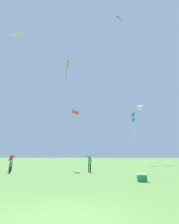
{
  "coord_description": "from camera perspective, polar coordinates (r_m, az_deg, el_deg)",
  "views": [
    {
      "loc": [
        1.18,
        -4.24,
        1.48
      ],
      "look_at": [
        -2.12,
        27.53,
        9.81
      ],
      "focal_mm": 27.44,
      "sensor_mm": 36.0,
      "label": 1
    }
  ],
  "objects": [
    {
      "name": "picnic_cooler",
      "position": [
        11.62,
        17.04,
        -20.21
      ],
      "size": [
        0.6,
        0.4,
        0.44
      ],
      "color": "#2D8C47",
      "rests_on": "ground_plane"
    },
    {
      "name": "kite_red_high",
      "position": [
        45.77,
        -4.82,
        -0.72
      ],
      "size": [
        1.88,
        5.22,
        13.84
      ],
      "color": "red",
      "rests_on": "ground_plane"
    },
    {
      "name": "person_child_small",
      "position": [
        17.88,
        -24.89,
        -15.84
      ],
      "size": [
        0.35,
        0.23,
        1.15
      ],
      "color": "#2D3351",
      "rests_on": "ground_plane"
    },
    {
      "name": "kite_yellow_diamond",
      "position": [
        43.29,
        -23.43,
        21.29
      ],
      "size": [
        4.54,
        7.46,
        28.36
      ],
      "color": "yellow",
      "rests_on": "ground_plane"
    },
    {
      "name": "kite_teal_box",
      "position": [
        35.02,
        14.33,
        -1.9
      ],
      "size": [
        2.98,
        8.43,
        9.97
      ],
      "color": "teal",
      "rests_on": "ground_plane"
    },
    {
      "name": "kite_orange_box",
      "position": [
        30.8,
        -7.36,
        15.29
      ],
      "size": [
        1.67,
        9.71,
        17.69
      ],
      "color": "orange",
      "rests_on": "ground_plane"
    },
    {
      "name": "person_far_back",
      "position": [
        19.77,
        -24.66,
        -14.58
      ],
      "size": [
        0.57,
        0.24,
        1.75
      ],
      "color": "black",
      "rests_on": "ground_plane"
    },
    {
      "name": "person_with_spool",
      "position": [
        17.39,
        0.04,
        -16.19
      ],
      "size": [
        0.52,
        0.29,
        1.67
      ],
      "color": "black",
      "rests_on": "ground_plane"
    },
    {
      "name": "kite_pink_low",
      "position": [
        27.32,
        10.61,
        26.72
      ],
      "size": [
        4.27,
        5.85,
        21.22
      ],
      "color": "pink",
      "rests_on": "ground_plane"
    },
    {
      "name": "kite_white_distant",
      "position": [
        38.31,
        16.06,
        1.5
      ],
      "size": [
        3.52,
        8.68,
        12.65
      ],
      "color": "white",
      "rests_on": "ground_plane"
    }
  ]
}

